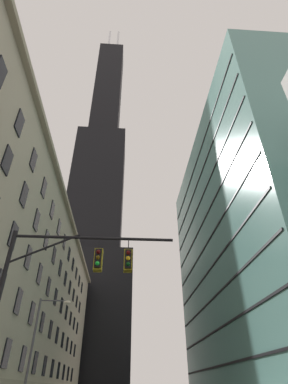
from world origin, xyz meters
TOP-DOWN VIEW (x-y plane):
  - station_building at (-18.26, 31.78)m, footprint 15.20×75.57m
  - dark_skyscraper at (-12.87, 85.83)m, footprint 27.48×27.48m
  - glass_office_midrise at (19.74, 30.80)m, footprint 17.58×43.71m
  - traffic_signal_mast at (-3.72, 2.56)m, footprint 7.83×0.63m
  - street_lamppost at (-7.65, 14.47)m, footprint 2.51×0.32m

SIDE VIEW (x-z plane):
  - street_lamppost at x=-7.65m, z-range 0.89..8.35m
  - traffic_signal_mast at x=-3.72m, z-range 1.77..9.44m
  - station_building at x=-18.26m, z-range -0.02..26.36m
  - glass_office_midrise at x=19.74m, z-range 0.00..41.00m
  - dark_skyscraper at x=-12.87m, z-range -37.91..143.61m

